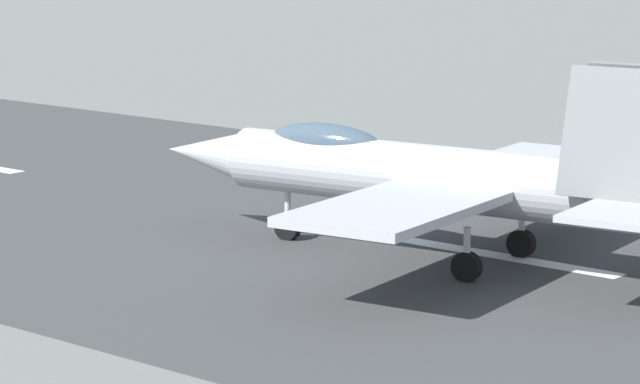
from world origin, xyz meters
name	(u,v)px	position (x,y,z in m)	size (l,w,h in m)	color
ground_plane	(506,258)	(0.00, 0.00, 0.00)	(400.00, 400.00, 0.00)	slate
runway_strip	(506,257)	(-0.02, 0.00, 0.01)	(240.00, 26.00, 0.02)	#3A3C3C
fighter_jet	(440,175)	(1.15, 1.50, 2.34)	(16.90, 13.92, 5.53)	#ABAEB2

